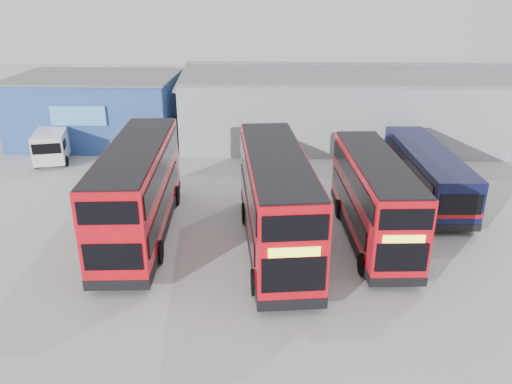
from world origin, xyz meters
name	(u,v)px	position (x,y,z in m)	size (l,w,h in m)	color
ground_plane	(275,256)	(0.00, 0.00, 0.00)	(120.00, 120.00, 0.00)	gray
office_block	(98,108)	(-14.00, 17.99, 2.58)	(12.30, 8.32, 5.12)	navy
maintenance_shed	(377,105)	(8.00, 20.00, 2.60)	(30.50, 12.00, 5.89)	gray
double_decker_left	(139,192)	(-6.61, 1.86, 2.28)	(3.38, 11.00, 4.59)	red
double_decker_centre	(276,203)	(-0.02, 0.86, 2.30)	(3.96, 11.16, 4.62)	red
double_decker_right	(373,200)	(4.60, 2.04, 2.03)	(2.94, 9.77, 4.08)	red
single_decker_blue	(426,174)	(8.60, 7.46, 1.41)	(2.90, 10.54, 2.83)	black
panel_van	(53,143)	(-15.75, 13.15, 1.23)	(3.19, 5.37, 2.20)	silver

